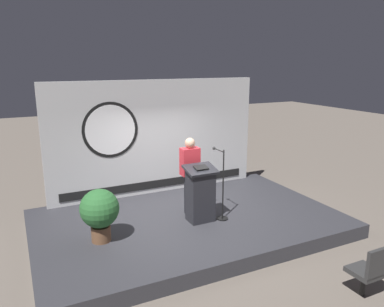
{
  "coord_description": "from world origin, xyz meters",
  "views": [
    {
      "loc": [
        -3.22,
        -6.78,
        3.58
      ],
      "look_at": [
        0.16,
        0.14,
        1.67
      ],
      "focal_mm": 34.9,
      "sensor_mm": 36.0,
      "label": 1
    }
  ],
  "objects_px": {
    "microphone_stand": "(222,194)",
    "potted_plant": "(100,211)",
    "audience_chair_left": "(370,269)",
    "podium": "(200,194)",
    "speaker_person": "(190,175)"
  },
  "relations": [
    {
      "from": "speaker_person",
      "to": "potted_plant",
      "type": "xyz_separation_m",
      "value": [
        -2.09,
        -0.49,
        -0.26
      ]
    },
    {
      "from": "microphone_stand",
      "to": "potted_plant",
      "type": "relative_size",
      "value": 1.5
    },
    {
      "from": "podium",
      "to": "audience_chair_left",
      "type": "bearing_deg",
      "value": -67.5
    },
    {
      "from": "audience_chair_left",
      "to": "potted_plant",
      "type": "bearing_deg",
      "value": 137.44
    },
    {
      "from": "microphone_stand",
      "to": "audience_chair_left",
      "type": "relative_size",
      "value": 1.71
    },
    {
      "from": "podium",
      "to": "potted_plant",
      "type": "height_order",
      "value": "podium"
    },
    {
      "from": "speaker_person",
      "to": "potted_plant",
      "type": "bearing_deg",
      "value": -166.66
    },
    {
      "from": "speaker_person",
      "to": "potted_plant",
      "type": "height_order",
      "value": "speaker_person"
    },
    {
      "from": "podium",
      "to": "potted_plant",
      "type": "xyz_separation_m",
      "value": [
        -2.1,
        -0.01,
        0.01
      ]
    },
    {
      "from": "potted_plant",
      "to": "audience_chair_left",
      "type": "height_order",
      "value": "potted_plant"
    },
    {
      "from": "microphone_stand",
      "to": "potted_plant",
      "type": "bearing_deg",
      "value": 178.22
    },
    {
      "from": "microphone_stand",
      "to": "potted_plant",
      "type": "distance_m",
      "value": 2.56
    },
    {
      "from": "podium",
      "to": "speaker_person",
      "type": "distance_m",
      "value": 0.56
    },
    {
      "from": "microphone_stand",
      "to": "audience_chair_left",
      "type": "xyz_separation_m",
      "value": [
        0.84,
        -3.04,
        -0.35
      ]
    },
    {
      "from": "podium",
      "to": "audience_chair_left",
      "type": "distance_m",
      "value": 3.41
    }
  ]
}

